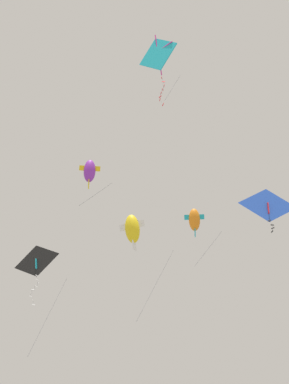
{
  "coord_description": "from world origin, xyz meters",
  "views": [
    {
      "loc": [
        -8.23,
        -21.57,
        12.83
      ],
      "look_at": [
        0.04,
        1.55,
        36.98
      ],
      "focal_mm": 56.88,
      "sensor_mm": 36.0,
      "label": 1
    }
  ],
  "objects_px": {
    "kite_delta_low_drifter": "(37,262)",
    "kite_fish_upper_right": "(194,220)",
    "kite_delta_highest": "(267,206)",
    "kite_fish_mid_left": "(132,229)",
    "kite_diamond_near_left": "(158,54)",
    "kite_fish_near_right": "(90,171)"
  },
  "relations": [
    {
      "from": "kite_delta_low_drifter",
      "to": "kite_delta_highest",
      "type": "bearing_deg",
      "value": 4.07
    },
    {
      "from": "kite_fish_near_right",
      "to": "kite_fish_mid_left",
      "type": "bearing_deg",
      "value": 64.5
    },
    {
      "from": "kite_fish_upper_right",
      "to": "kite_delta_low_drifter",
      "type": "bearing_deg",
      "value": 167.07
    },
    {
      "from": "kite_fish_near_right",
      "to": "kite_diamond_near_left",
      "type": "distance_m",
      "value": 7.45
    },
    {
      "from": "kite_delta_low_drifter",
      "to": "kite_fish_upper_right",
      "type": "xyz_separation_m",
      "value": [
        7.83,
        -5.58,
        1.03
      ]
    },
    {
      "from": "kite_diamond_near_left",
      "to": "kite_fish_near_right",
      "type": "bearing_deg",
      "value": 154.73
    },
    {
      "from": "kite_fish_near_right",
      "to": "kite_diamond_near_left",
      "type": "height_order",
      "value": "kite_diamond_near_left"
    },
    {
      "from": "kite_fish_near_right",
      "to": "kite_delta_highest",
      "type": "distance_m",
      "value": 9.68
    },
    {
      "from": "kite_delta_low_drifter",
      "to": "kite_diamond_near_left",
      "type": "height_order",
      "value": "kite_diamond_near_left"
    },
    {
      "from": "kite_fish_near_right",
      "to": "kite_fish_upper_right",
      "type": "bearing_deg",
      "value": 26.02
    },
    {
      "from": "kite_fish_upper_right",
      "to": "kite_delta_highest",
      "type": "bearing_deg",
      "value": -32.67
    },
    {
      "from": "kite_diamond_near_left",
      "to": "kite_fish_upper_right",
      "type": "bearing_deg",
      "value": 97.06
    },
    {
      "from": "kite_fish_mid_left",
      "to": "kite_diamond_near_left",
      "type": "relative_size",
      "value": 1.38
    },
    {
      "from": "kite_fish_mid_left",
      "to": "kite_diamond_near_left",
      "type": "bearing_deg",
      "value": -62.76
    },
    {
      "from": "kite_fish_mid_left",
      "to": "kite_fish_near_right",
      "type": "bearing_deg",
      "value": -92.7
    },
    {
      "from": "kite_delta_low_drifter",
      "to": "kite_fish_mid_left",
      "type": "distance_m",
      "value": 6.11
    },
    {
      "from": "kite_fish_near_right",
      "to": "kite_fish_upper_right",
      "type": "height_order",
      "value": "kite_fish_near_right"
    },
    {
      "from": "kite_delta_low_drifter",
      "to": "kite_delta_highest",
      "type": "distance_m",
      "value": 13.9
    },
    {
      "from": "kite_delta_low_drifter",
      "to": "kite_delta_highest",
      "type": "xyz_separation_m",
      "value": [
        10.38,
        -9.24,
        -0.34
      ]
    },
    {
      "from": "kite_fish_near_right",
      "to": "kite_diamond_near_left",
      "type": "bearing_deg",
      "value": -52.24
    },
    {
      "from": "kite_fish_near_right",
      "to": "kite_delta_highest",
      "type": "height_order",
      "value": "kite_fish_near_right"
    },
    {
      "from": "kite_fish_near_right",
      "to": "kite_delta_low_drifter",
      "type": "xyz_separation_m",
      "value": [
        -1.19,
        6.81,
        -1.51
      ]
    }
  ]
}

